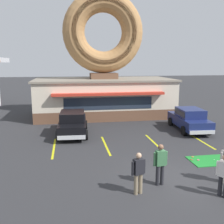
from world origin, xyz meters
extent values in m
plane|color=#2D2D30|center=(0.00, 0.00, 0.00)|extent=(160.00, 160.00, 0.00)
cube|color=brown|center=(-1.14, 14.00, 0.45)|extent=(12.00, 6.00, 0.90)
cube|color=beige|center=(-1.14, 14.00, 2.05)|extent=(12.00, 6.00, 2.30)
cube|color=gray|center=(-1.14, 14.00, 3.28)|extent=(12.30, 6.30, 0.16)
cube|color=red|center=(-1.14, 10.70, 2.35)|extent=(9.00, 0.60, 0.20)
cube|color=#232D3D|center=(-1.14, 10.98, 1.55)|extent=(7.20, 0.03, 1.00)
cube|color=brown|center=(-1.14, 14.00, 3.61)|extent=(2.40, 1.80, 0.50)
torus|color=#B27F4C|center=(-1.14, 14.00, 7.41)|extent=(7.10, 1.90, 7.10)
torus|color=#936038|center=(-1.14, 13.57, 7.41)|extent=(6.25, 1.05, 6.24)
torus|color=#D17F47|center=(1.89, 2.26, 0.05)|extent=(0.13, 0.13, 0.04)
torus|color=#D8667F|center=(1.95, 1.79, 0.05)|extent=(0.13, 0.13, 0.04)
torus|color=brown|center=(1.66, 1.90, 0.05)|extent=(0.13, 0.13, 0.04)
sphere|color=white|center=(2.78, 1.71, 0.05)|extent=(0.04, 0.04, 0.04)
cube|color=navy|center=(4.19, 7.57, 0.66)|extent=(2.03, 4.50, 0.68)
cube|color=navy|center=(4.18, 7.42, 1.30)|extent=(1.69, 2.19, 0.60)
cube|color=#232D3D|center=(4.18, 7.42, 1.32)|extent=(1.71, 2.11, 0.36)
cube|color=silver|center=(4.33, 9.79, 0.42)|extent=(1.67, 0.20, 0.24)
cube|color=silver|center=(4.05, 5.34, 0.42)|extent=(1.67, 0.20, 0.24)
cylinder|color=black|center=(3.39, 8.98, 0.32)|extent=(0.26, 0.65, 0.64)
cylinder|color=black|center=(5.15, 8.87, 0.32)|extent=(0.26, 0.65, 0.64)
cylinder|color=black|center=(3.22, 6.26, 0.32)|extent=(0.26, 0.65, 0.64)
cylinder|color=black|center=(4.98, 6.15, 0.32)|extent=(0.26, 0.65, 0.64)
cube|color=black|center=(-4.11, 7.76, 0.66)|extent=(2.00, 4.49, 0.68)
cube|color=black|center=(-4.12, 7.61, 1.30)|extent=(1.67, 2.18, 0.60)
cube|color=#232D3D|center=(-4.12, 7.61, 1.32)|extent=(1.69, 2.10, 0.36)
cube|color=silver|center=(-3.99, 9.99, 0.42)|extent=(1.67, 0.19, 0.24)
cube|color=silver|center=(-4.23, 5.53, 0.42)|extent=(1.67, 0.19, 0.24)
cylinder|color=black|center=(-4.91, 9.17, 0.32)|extent=(0.25, 0.65, 0.64)
cylinder|color=black|center=(-3.16, 9.07, 0.32)|extent=(0.25, 0.65, 0.64)
cylinder|color=black|center=(-5.06, 6.45, 0.32)|extent=(0.25, 0.65, 0.64)
cylinder|color=black|center=(-3.31, 6.35, 0.32)|extent=(0.25, 0.65, 0.64)
cylinder|color=#7F7056|center=(-1.96, -0.94, 0.39)|extent=(0.15, 0.15, 0.79)
cylinder|color=#7F7056|center=(-1.77, -0.88, 0.39)|extent=(0.15, 0.15, 0.79)
cube|color=black|center=(-1.87, -0.91, 1.08)|extent=(0.44, 0.34, 0.58)
cylinder|color=black|center=(-2.11, -0.98, 1.05)|extent=(0.10, 0.10, 0.53)
cylinder|color=black|center=(-1.63, -0.83, 1.05)|extent=(0.10, 0.10, 0.53)
sphere|color=tan|center=(-1.87, -0.91, 1.50)|extent=(0.21, 0.21, 0.21)
cylinder|color=#232328|center=(1.06, -1.55, 0.39)|extent=(0.15, 0.15, 0.79)
cube|color=silver|center=(1.12, -1.63, 1.07)|extent=(0.41, 0.45, 0.57)
cylinder|color=silver|center=(0.97, -1.43, 1.04)|extent=(0.10, 0.10, 0.53)
cylinder|color=#232328|center=(-0.93, -0.36, 0.41)|extent=(0.15, 0.15, 0.83)
cylinder|color=#232328|center=(-0.73, -0.34, 0.41)|extent=(0.15, 0.15, 0.83)
cube|color=#386B42|center=(-0.83, -0.35, 1.13)|extent=(0.41, 0.29, 0.61)
cylinder|color=#386B42|center=(-1.07, -0.38, 1.10)|extent=(0.10, 0.10, 0.56)
cylinder|color=#386B42|center=(-0.58, -0.32, 1.10)|extent=(0.10, 0.10, 0.56)
sphere|color=brown|center=(-0.83, -0.35, 1.58)|extent=(0.22, 0.22, 0.22)
cylinder|color=slate|center=(1.76, -0.59, 0.40)|extent=(0.15, 0.15, 0.80)
cylinder|color=gray|center=(1.62, -0.64, 1.06)|extent=(0.10, 0.10, 0.54)
cylinder|color=#1E662D|center=(4.10, 11.29, 0.47)|extent=(0.56, 0.56, 0.95)
torus|color=#123D1B|center=(4.10, 11.29, 0.95)|extent=(0.57, 0.57, 0.05)
cube|color=yellow|center=(-5.25, 5.00, 0.00)|extent=(0.12, 3.60, 0.01)
cube|color=yellow|center=(-2.25, 5.00, 0.00)|extent=(0.12, 3.60, 0.01)
cube|color=yellow|center=(0.75, 5.00, 0.00)|extent=(0.12, 3.60, 0.01)
cube|color=yellow|center=(3.75, 5.00, 0.00)|extent=(0.12, 3.60, 0.01)
camera|label=1|loc=(-4.32, -9.68, 4.86)|focal=42.00mm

